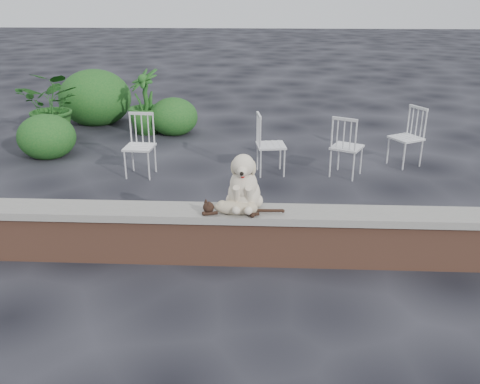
{
  "coord_description": "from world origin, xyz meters",
  "views": [
    {
      "loc": [
        0.24,
        -4.88,
        2.75
      ],
      "look_at": [
        0.0,
        0.2,
        0.7
      ],
      "focal_mm": 38.99,
      "sensor_mm": 36.0,
      "label": 1
    }
  ],
  "objects_px": {
    "cat": "(236,207)",
    "potted_plant_a": "(53,106)",
    "chair_d": "(406,137)",
    "chair_e": "(271,144)",
    "potted_plant_b": "(145,101)",
    "chair_b": "(139,146)",
    "dog": "(244,179)",
    "chair_c": "(347,146)"
  },
  "relations": [
    {
      "from": "chair_b",
      "to": "potted_plant_a",
      "type": "distance_m",
      "value": 2.76
    },
    {
      "from": "dog",
      "to": "chair_e",
      "type": "bearing_deg",
      "value": 85.8
    },
    {
      "from": "chair_d",
      "to": "dog",
      "type": "bearing_deg",
      "value": -67.77
    },
    {
      "from": "chair_d",
      "to": "potted_plant_a",
      "type": "distance_m",
      "value": 6.26
    },
    {
      "from": "cat",
      "to": "chair_b",
      "type": "bearing_deg",
      "value": 123.33
    },
    {
      "from": "dog",
      "to": "chair_d",
      "type": "distance_m",
      "value": 4.04
    },
    {
      "from": "chair_b",
      "to": "chair_c",
      "type": "relative_size",
      "value": 1.0
    },
    {
      "from": "chair_d",
      "to": "potted_plant_a",
      "type": "bearing_deg",
      "value": -131.1
    },
    {
      "from": "chair_b",
      "to": "chair_d",
      "type": "distance_m",
      "value": 4.18
    },
    {
      "from": "dog",
      "to": "chair_c",
      "type": "relative_size",
      "value": 0.68
    },
    {
      "from": "chair_d",
      "to": "chair_e",
      "type": "xyz_separation_m",
      "value": [
        -2.15,
        -0.5,
        0.0
      ]
    },
    {
      "from": "potted_plant_b",
      "to": "dog",
      "type": "bearing_deg",
      "value": -66.83
    },
    {
      "from": "chair_c",
      "to": "potted_plant_b",
      "type": "relative_size",
      "value": 0.76
    },
    {
      "from": "chair_e",
      "to": "potted_plant_b",
      "type": "bearing_deg",
      "value": 38.72
    },
    {
      "from": "cat",
      "to": "potted_plant_a",
      "type": "distance_m",
      "value": 5.79
    },
    {
      "from": "potted_plant_b",
      "to": "potted_plant_a",
      "type": "bearing_deg",
      "value": -160.64
    },
    {
      "from": "chair_e",
      "to": "cat",
      "type": "bearing_deg",
      "value": 164.09
    },
    {
      "from": "chair_d",
      "to": "chair_e",
      "type": "distance_m",
      "value": 2.21
    },
    {
      "from": "chair_e",
      "to": "potted_plant_b",
      "type": "height_order",
      "value": "potted_plant_b"
    },
    {
      "from": "cat",
      "to": "potted_plant_a",
      "type": "height_order",
      "value": "potted_plant_a"
    },
    {
      "from": "chair_d",
      "to": "potted_plant_a",
      "type": "relative_size",
      "value": 0.73
    },
    {
      "from": "cat",
      "to": "chair_d",
      "type": "height_order",
      "value": "chair_d"
    },
    {
      "from": "cat",
      "to": "potted_plant_a",
      "type": "bearing_deg",
      "value": 130.84
    },
    {
      "from": "cat",
      "to": "chair_b",
      "type": "distance_m",
      "value": 3.09
    },
    {
      "from": "chair_d",
      "to": "potted_plant_b",
      "type": "distance_m",
      "value": 4.89
    },
    {
      "from": "cat",
      "to": "potted_plant_a",
      "type": "relative_size",
      "value": 0.76
    },
    {
      "from": "chair_c",
      "to": "chair_e",
      "type": "distance_m",
      "value": 1.14
    },
    {
      "from": "dog",
      "to": "chair_e",
      "type": "xyz_separation_m",
      "value": [
        0.3,
        2.68,
        -0.43
      ]
    },
    {
      "from": "dog",
      "to": "chair_e",
      "type": "distance_m",
      "value": 2.73
    },
    {
      "from": "chair_b",
      "to": "chair_d",
      "type": "bearing_deg",
      "value": 13.62
    },
    {
      "from": "chair_b",
      "to": "chair_c",
      "type": "height_order",
      "value": "same"
    },
    {
      "from": "chair_b",
      "to": "chair_d",
      "type": "xyz_separation_m",
      "value": [
        4.13,
        0.69,
        0.0
      ]
    },
    {
      "from": "chair_b",
      "to": "potted_plant_b",
      "type": "relative_size",
      "value": 0.76
    },
    {
      "from": "dog",
      "to": "chair_d",
      "type": "bearing_deg",
      "value": 54.56
    },
    {
      "from": "dog",
      "to": "chair_d",
      "type": "height_order",
      "value": "dog"
    },
    {
      "from": "chair_c",
      "to": "potted_plant_b",
      "type": "xyz_separation_m",
      "value": [
        -3.55,
        2.29,
        0.15
      ]
    },
    {
      "from": "chair_c",
      "to": "cat",
      "type": "bearing_deg",
      "value": 88.56
    },
    {
      "from": "chair_c",
      "to": "potted_plant_a",
      "type": "distance_m",
      "value": 5.42
    },
    {
      "from": "cat",
      "to": "potted_plant_b",
      "type": "bearing_deg",
      "value": 113.99
    },
    {
      "from": "dog",
      "to": "chair_d",
      "type": "relative_size",
      "value": 0.68
    },
    {
      "from": "dog",
      "to": "potted_plant_a",
      "type": "distance_m",
      "value": 5.73
    },
    {
      "from": "cat",
      "to": "chair_c",
      "type": "bearing_deg",
      "value": 63.62
    }
  ]
}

